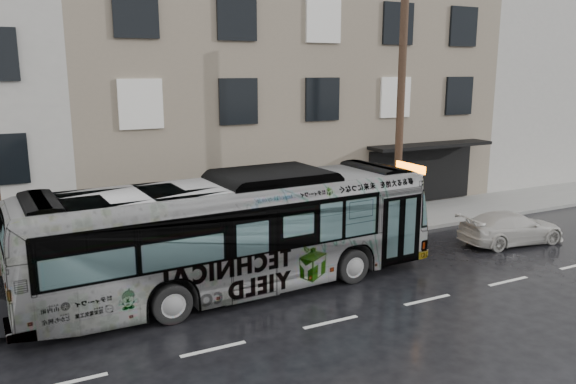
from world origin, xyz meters
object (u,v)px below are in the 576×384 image
sign_post (418,198)px  white_sedan (511,228)px  utility_pole_front (400,117)px  bus (236,233)px

sign_post → white_sedan: (1.99, -2.99, -0.75)m
utility_pole_front → white_sedan: size_ratio=2.18×
utility_pole_front → bus: 8.75m
sign_post → white_sedan: size_ratio=0.58×
utility_pole_front → white_sedan: utility_pole_front is taller
sign_post → bus: (-8.94, -2.59, 0.39)m
utility_pole_front → white_sedan: (3.09, -2.99, -4.05)m
utility_pole_front → bus: bearing=-161.7°
bus → white_sedan: bus is taller
sign_post → bus: 9.31m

